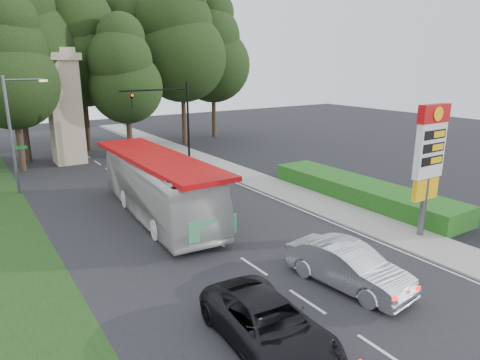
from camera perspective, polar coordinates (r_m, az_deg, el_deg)
ground at (r=16.72m, az=10.11°, el=-16.47°), size 120.00×120.00×0.00m
road_surface at (r=25.80m, az=-8.52°, el=-4.64°), size 14.00×80.00×0.02m
sidewalk_right at (r=30.14m, az=6.24°, el=-1.53°), size 3.00×80.00×0.12m
hedge at (r=29.30m, az=15.82°, el=-1.42°), size 3.00×14.00×1.20m
gas_station_pylon at (r=23.14m, az=23.97°, el=3.30°), size 2.10×0.45×6.85m
traffic_signal_mast at (r=37.77m, az=-8.78°, el=8.95°), size 6.10×0.35×7.20m
streetlight_signs at (r=32.54m, az=-27.94°, el=5.94°), size 2.75×0.98×8.00m
monument at (r=41.06m, az=-22.35°, el=9.10°), size 3.00×3.00×10.05m
tree_center_left at (r=43.52m, az=-28.21°, el=17.92°), size 10.08×10.08×19.80m
tree_center_right at (r=46.49m, az=-20.67°, el=17.19°), size 9.24×9.24×18.15m
tree_east_near at (r=49.77m, az=-15.27°, el=15.88°), size 8.12×8.12×15.95m
tree_east_mid at (r=48.04m, az=-7.85°, el=18.29°), size 9.52×9.52×18.70m
tree_far_east at (r=52.11m, az=-3.65°, el=17.05°), size 8.68×8.68×17.05m
tree_monument_left at (r=39.31m, az=-28.43°, el=13.44°), size 7.28×7.28×14.30m
tree_monument_right at (r=41.86m, az=-15.05°, el=13.80°), size 6.72×6.72×13.20m
transit_bus at (r=25.36m, az=-10.84°, el=-0.84°), size 3.98×13.16×3.61m
sedan_silver at (r=18.02m, az=14.23°, el=-11.08°), size 2.49×5.49×1.75m
suv_charcoal at (r=14.26m, az=3.83°, el=-18.67°), size 2.98×5.77×1.56m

